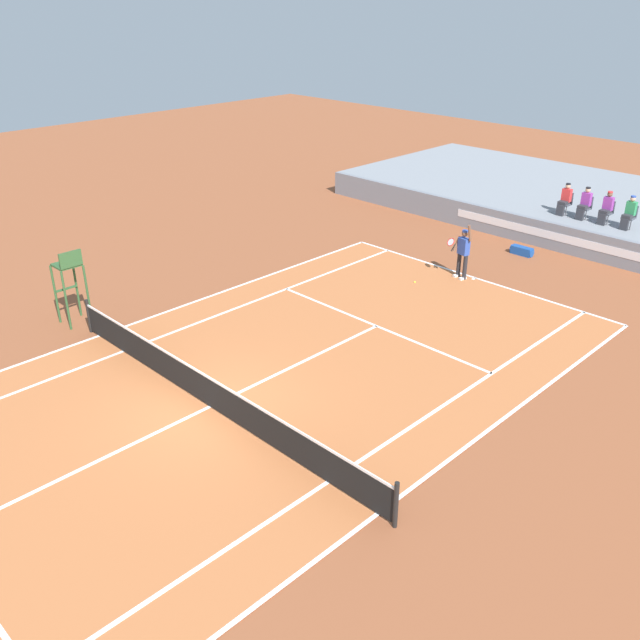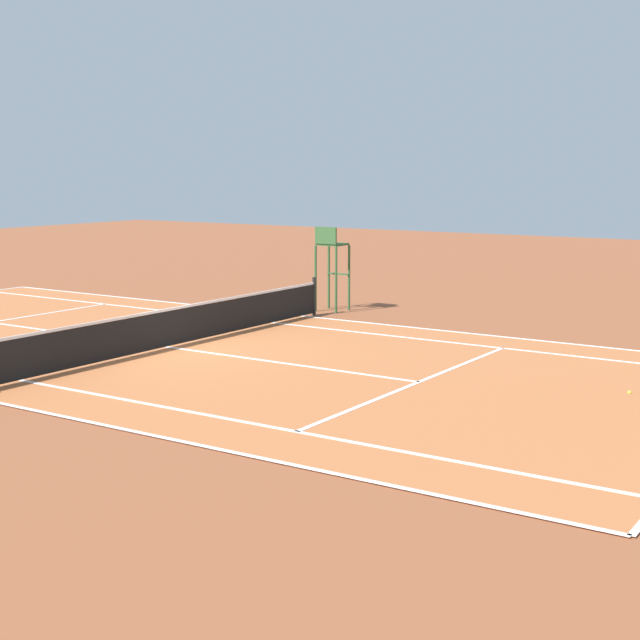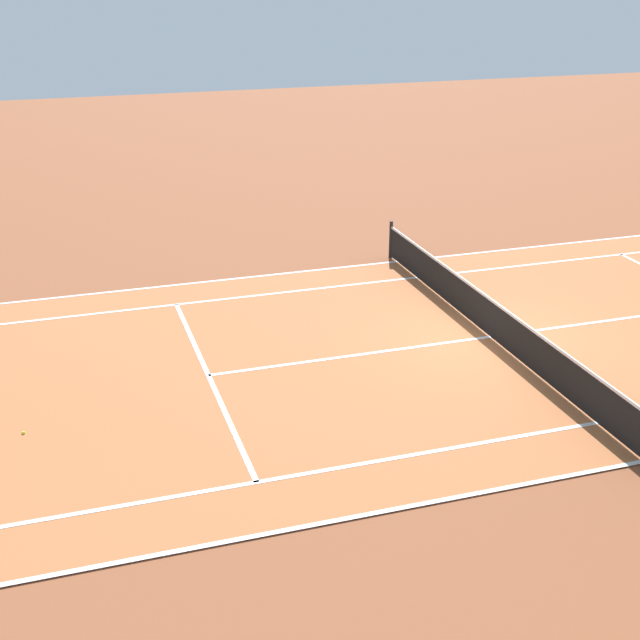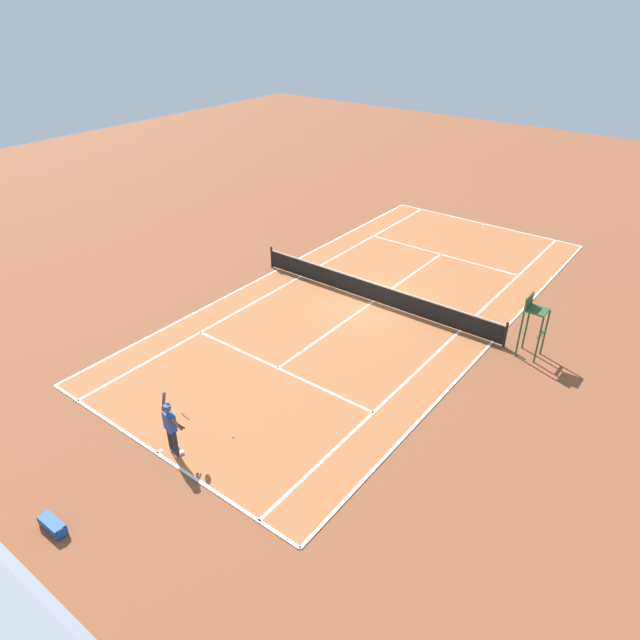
{
  "view_description": "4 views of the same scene",
  "coord_description": "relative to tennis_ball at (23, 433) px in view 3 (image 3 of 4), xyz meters",
  "views": [
    {
      "loc": [
        12.09,
        -8.25,
        9.42
      ],
      "look_at": [
        -0.12,
        4.04,
        1.0
      ],
      "focal_mm": 38.34,
      "sensor_mm": 36.0,
      "label": 1
    },
    {
      "loc": [
        15.61,
        14.42,
        4.04
      ],
      "look_at": [
        -0.12,
        4.04,
        1.0
      ],
      "focal_mm": 52.38,
      "sensor_mm": 36.0,
      "label": 2
    },
    {
      "loc": [
        -15.92,
        9.09,
        7.95
      ],
      "look_at": [
        -0.12,
        4.04,
        1.0
      ],
      "focal_mm": 48.94,
      "sensor_mm": 36.0,
      "label": 3
    },
    {
      "loc": [
        -11.56,
        19.04,
        12.06
      ],
      "look_at": [
        -0.12,
        4.04,
        1.0
      ],
      "focal_mm": 32.21,
      "sensor_mm": 36.0,
      "label": 4
    }
  ],
  "objects": [
    {
      "name": "court",
      "position": [
        1.31,
        -10.02,
        -0.02
      ],
      "size": [
        11.08,
        23.88,
        0.03
      ],
      "color": "#B76638",
      "rests_on": "ground"
    },
    {
      "name": "ground_plane",
      "position": [
        1.31,
        -10.02,
        -0.03
      ],
      "size": [
        80.0,
        80.0,
        0.0
      ],
      "primitive_type": "plane",
      "color": "brown"
    },
    {
      "name": "net",
      "position": [
        1.31,
        -10.02,
        0.49
      ],
      "size": [
        11.98,
        0.1,
        1.07
      ],
      "color": "black",
      "rests_on": "ground"
    },
    {
      "name": "tennis_ball",
      "position": [
        0.0,
        0.0,
        0.0
      ],
      "size": [
        0.07,
        0.07,
        0.07
      ],
      "primitive_type": "sphere",
      "color": "#D1E533",
      "rests_on": "ground"
    }
  ]
}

